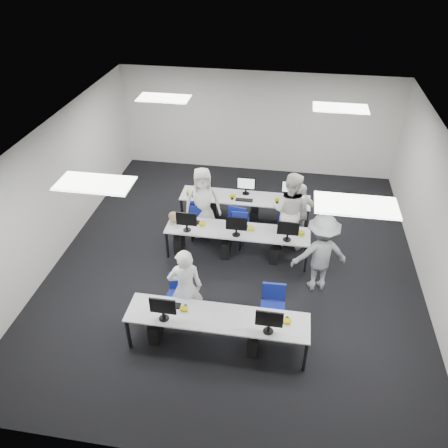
% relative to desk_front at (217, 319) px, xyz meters
% --- Properties ---
extents(room, '(9.00, 9.02, 3.00)m').
position_rel_desk_front_xyz_m(room, '(0.00, 2.40, 0.82)').
color(room, black).
rests_on(room, ground).
extents(ceiling_panels, '(5.20, 4.60, 0.02)m').
position_rel_desk_front_xyz_m(ceiling_panels, '(0.00, 2.40, 2.30)').
color(ceiling_panels, white).
rests_on(ceiling_panels, room).
extents(desk_front, '(3.20, 0.70, 0.73)m').
position_rel_desk_front_xyz_m(desk_front, '(0.00, 0.00, 0.00)').
color(desk_front, silver).
rests_on(desk_front, ground).
extents(desk_mid, '(3.20, 0.70, 0.73)m').
position_rel_desk_front_xyz_m(desk_mid, '(0.00, 2.60, 0.00)').
color(desk_mid, silver).
rests_on(desk_mid, ground).
extents(desk_back, '(3.20, 0.70, 0.73)m').
position_rel_desk_front_xyz_m(desk_back, '(0.00, 4.00, 0.00)').
color(desk_back, silver).
rests_on(desk_back, ground).
extents(equipment_front, '(2.51, 0.41, 1.19)m').
position_rel_desk_front_xyz_m(equipment_front, '(-0.19, -0.02, -0.32)').
color(equipment_front, '#0D3EB2').
rests_on(equipment_front, desk_front).
extents(equipment_mid, '(2.91, 0.41, 1.19)m').
position_rel_desk_front_xyz_m(equipment_mid, '(-0.19, 2.58, -0.32)').
color(equipment_mid, white).
rests_on(equipment_mid, desk_mid).
extents(equipment_back, '(2.91, 0.41, 1.19)m').
position_rel_desk_front_xyz_m(equipment_back, '(0.19, 4.02, -0.32)').
color(equipment_back, white).
rests_on(equipment_back, desk_back).
extents(chair_0, '(0.50, 0.53, 0.90)m').
position_rel_desk_front_xyz_m(chair_0, '(-0.89, 0.59, -0.40)').
color(chair_0, navy).
rests_on(chair_0, ground).
extents(chair_1, '(0.47, 0.51, 0.92)m').
position_rel_desk_front_xyz_m(chair_1, '(0.94, 0.60, -0.39)').
color(chair_1, navy).
rests_on(chair_1, ground).
extents(chair_2, '(0.52, 0.55, 0.87)m').
position_rel_desk_front_xyz_m(chair_2, '(-1.00, 3.25, -0.40)').
color(chair_2, navy).
rests_on(chair_2, ground).
extents(chair_3, '(0.51, 0.54, 0.91)m').
position_rel_desk_front_xyz_m(chair_3, '(-0.12, 3.08, -0.39)').
color(chair_3, navy).
rests_on(chair_3, ground).
extents(chair_4, '(0.51, 0.54, 0.84)m').
position_rel_desk_front_xyz_m(chair_4, '(1.10, 3.25, -0.41)').
color(chair_4, navy).
rests_on(chair_4, ground).
extents(chair_5, '(0.42, 0.46, 0.82)m').
position_rel_desk_front_xyz_m(chair_5, '(-1.09, 3.43, -0.42)').
color(chair_5, navy).
rests_on(chair_5, ground).
extents(chair_6, '(0.44, 0.47, 0.85)m').
position_rel_desk_front_xyz_m(chair_6, '(-0.03, 3.34, -0.41)').
color(chair_6, navy).
rests_on(chair_6, ground).
extents(chair_7, '(0.56, 0.59, 0.91)m').
position_rel_desk_front_xyz_m(chair_7, '(1.15, 3.54, -0.39)').
color(chair_7, navy).
rests_on(chair_7, ground).
extents(handbag, '(0.36, 0.28, 0.25)m').
position_rel_desk_front_xyz_m(handbag, '(-1.45, 2.71, 0.18)').
color(handbag, '#9F7752').
rests_on(handbag, desk_mid).
extents(student_0, '(0.72, 0.57, 1.73)m').
position_rel_desk_front_xyz_m(student_0, '(-0.67, 0.48, 0.18)').
color(student_0, white).
rests_on(student_0, ground).
extents(student_1, '(1.07, 0.94, 1.87)m').
position_rel_desk_front_xyz_m(student_1, '(1.11, 3.29, 0.26)').
color(student_1, white).
rests_on(student_1, ground).
extents(student_2, '(0.98, 0.78, 1.76)m').
position_rel_desk_front_xyz_m(student_2, '(-0.94, 3.38, 0.20)').
color(student_2, white).
rests_on(student_2, ground).
extents(student_3, '(0.95, 0.52, 1.54)m').
position_rel_desk_front_xyz_m(student_3, '(1.32, 3.45, 0.09)').
color(student_3, white).
rests_on(student_3, ground).
extents(photographer, '(1.27, 0.93, 1.77)m').
position_rel_desk_front_xyz_m(photographer, '(1.78, 1.86, 0.20)').
color(photographer, slate).
rests_on(photographer, ground).
extents(dslr_camera, '(0.18, 0.21, 0.10)m').
position_rel_desk_front_xyz_m(dslr_camera, '(1.73, 2.04, 1.15)').
color(dslr_camera, black).
rests_on(dslr_camera, photographer).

